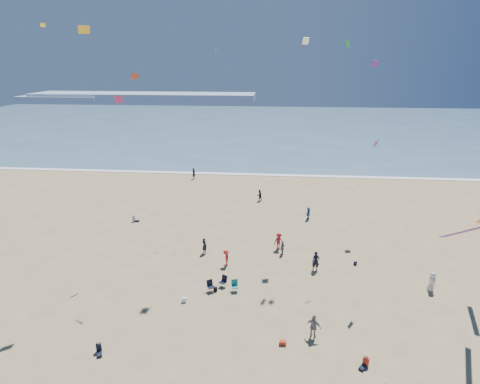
{
  "coord_description": "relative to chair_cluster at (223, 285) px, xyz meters",
  "views": [
    {
      "loc": [
        4.06,
        -15.68,
        18.22
      ],
      "look_at": [
        2.0,
        8.0,
        9.87
      ],
      "focal_mm": 28.0,
      "sensor_mm": 36.0,
      "label": 1
    }
  ],
  "objects": [
    {
      "name": "navy_bag",
      "position": [
        11.94,
        5.14,
        -0.33
      ],
      "size": [
        0.28,
        0.18,
        0.34
      ],
      "primitive_type": "cube",
      "color": "black",
      "rests_on": "ground"
    },
    {
      "name": "kites_aloft",
      "position": [
        9.6,
        1.66,
        14.59
      ],
      "size": [
        43.93,
        31.51,
        27.85
      ],
      "color": "pink",
      "rests_on": "ground"
    },
    {
      "name": "cooler",
      "position": [
        4.89,
        -6.02,
        -0.35
      ],
      "size": [
        0.45,
        0.3,
        0.3
      ],
      "primitive_type": "cube",
      "color": "red",
      "rests_on": "ground"
    },
    {
      "name": "white_tote",
      "position": [
        -2.86,
        -1.94,
        -0.3
      ],
      "size": [
        0.35,
        0.2,
        0.4
      ],
      "primitive_type": "cube",
      "color": "white",
      "rests_on": "ground"
    },
    {
      "name": "ocean",
      "position": [
        -0.29,
        83.93,
        -0.47
      ],
      "size": [
        220.0,
        100.0,
        0.06
      ],
      "primitive_type": "cube",
      "color": "#476B84",
      "rests_on": "ground"
    },
    {
      "name": "headland_far",
      "position": [
        -60.29,
        158.93,
        1.1
      ],
      "size": [
        110.0,
        20.0,
        3.2
      ],
      "primitive_type": "cube",
      "color": "#7A8EA8",
      "rests_on": "ground"
    },
    {
      "name": "seated_group",
      "position": [
        -0.85,
        -7.27,
        -0.08
      ],
      "size": [
        23.42,
        33.18,
        0.84
      ],
      "color": "white",
      "rests_on": "ground"
    },
    {
      "name": "headland_near",
      "position": [
        -100.29,
        153.93,
        0.5
      ],
      "size": [
        40.0,
        14.0,
        2.0
      ],
      "primitive_type": "cube",
      "color": "#7A8EA8",
      "rests_on": "ground"
    },
    {
      "name": "surf_line",
      "position": [
        -0.29,
        33.93,
        -0.46
      ],
      "size": [
        220.0,
        1.2,
        0.08
      ],
      "primitive_type": "cube",
      "color": "white",
      "rests_on": "ground"
    },
    {
      "name": "standing_flyers",
      "position": [
        4.11,
        0.13,
        0.35
      ],
      "size": [
        34.7,
        47.87,
        1.92
      ],
      "color": "red",
      "rests_on": "ground"
    },
    {
      "name": "black_backpack",
      "position": [
        -0.6,
        -0.22,
        -0.31
      ],
      "size": [
        0.3,
        0.22,
        0.38
      ],
      "primitive_type": "cube",
      "color": "black",
      "rests_on": "ground"
    },
    {
      "name": "chair_cluster",
      "position": [
        0.0,
        0.0,
        0.0
      ],
      "size": [
        2.78,
        1.63,
        1.0
      ],
      "color": "black",
      "rests_on": "ground"
    }
  ]
}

